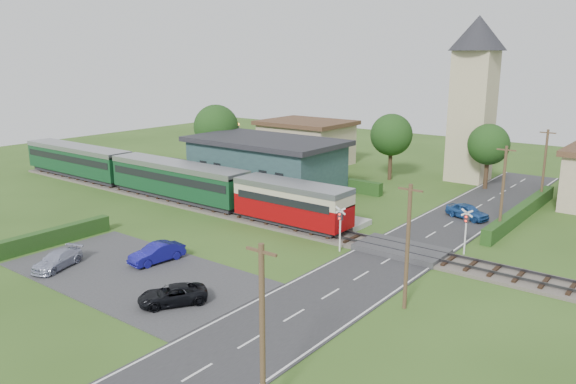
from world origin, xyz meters
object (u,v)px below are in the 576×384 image
Objects in this scene: car_on_road at (467,211)px; pedestrian_far at (192,179)px; train at (156,175)px; car_park_silver at (57,260)px; church_tower at (474,87)px; car_park_dark at (172,295)px; car_park_blue at (157,253)px; equipment_hut at (171,172)px; pedestrian_near at (272,198)px; station_building at (265,164)px; crossing_signal_near at (340,222)px; crossing_signal_far at (466,225)px; house_west at (306,142)px.

car_on_road is 26.51m from pedestrian_far.
train reaches higher than car_park_silver.
car_park_dark is (-1.17, -41.53, -9.62)m from church_tower.
church_tower is at bearing 86.48° from car_park_blue.
car_park_silver is (-4.25, -4.68, -0.08)m from car_park_blue.
equipment_hut is 14.19m from pedestrian_near.
station_building is 9.07m from pedestrian_near.
church_tower reaches higher than train.
church_tower is at bearing 50.46° from train.
pedestrian_near is at bearing 154.45° from crossing_signal_near.
crossing_signal_near is 0.86× the size of car_park_blue.
pedestrian_far is at bearing 165.36° from crossing_signal_near.
pedestrian_near is (-14.41, -8.53, 0.65)m from car_on_road.
crossing_signal_near is (22.86, -2.41, -0.04)m from train.
equipment_hut is 0.68× the size of car_on_road.
crossing_signal_far reaches higher than car_park_dark.
house_west is 3.30× the size of crossing_signal_near.
station_building is at bearing 79.40° from car_park_silver.
train is 34.66m from church_tower.
equipment_hut is 0.06× the size of train.
church_tower reaches higher than car_on_road.
crossing_signal_far is at bearing 24.63° from car_park_silver.
crossing_signal_far is at bearing -15.63° from station_building.
house_west is 5.68× the size of pedestrian_far.
car_park_silver is at bearing -141.42° from car_park_dark.
car_on_road is (25.57, -11.99, -2.10)m from house_west.
crossing_signal_far is 21.16m from car_park_blue.
pedestrian_far is at bearing 137.41° from car_park_blue.
crossing_signal_far is at bearing 33.69° from crossing_signal_near.
car_park_blue reaches higher than car_park_silver.
pedestrian_far is at bearing 94.41° from car_park_silver.
pedestrian_near is at bearing 137.73° from car_on_road.
car_park_blue is at bearing -162.58° from pedestrian_far.
house_west reaches higher than train.
equipment_hut is 0.14× the size of church_tower.
car_on_road reaches higher than car_park_silver.
equipment_hut is 0.68× the size of car_park_silver.
pedestrian_far reaches higher than car_park_silver.
car_on_road is at bearing -25.11° from house_west.
train is at bearing 129.27° from car_on_road.
station_building is 4.88× the size of crossing_signal_near.
house_west is (3.00, 19.80, 1.04)m from equipment_hut.
crossing_signal_near is at bearing 29.12° from car_park_silver.
car_park_blue is at bearing -43.21° from equipment_hut.
station_building reaches higher than car_park_silver.
car_park_blue is at bearing -131.79° from crossing_signal_near.
church_tower is 4.63× the size of car_park_blue.
equipment_hut is at bearing 172.48° from car_park_dark.
car_park_dark is (5.85, -3.72, -0.10)m from car_park_blue.
church_tower is 21.55m from house_west.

